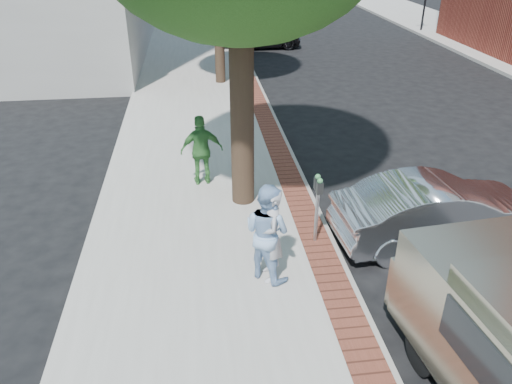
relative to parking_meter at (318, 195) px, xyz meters
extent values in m
plane|color=black|center=(-0.68, 0.01, -1.21)|extent=(120.00, 120.00, 0.00)
cube|color=#9E9991|center=(-2.18, 8.01, -1.13)|extent=(5.00, 60.00, 0.15)
cube|color=brown|center=(0.02, 8.01, -1.05)|extent=(0.60, 60.00, 0.01)
cube|color=gray|center=(0.37, 8.01, -1.13)|extent=(0.10, 60.00, 0.15)
cylinder|color=black|center=(0.22, 22.01, 0.69)|extent=(0.12, 0.12, 3.80)
cylinder|color=black|center=(11.82, 22.01, 0.69)|extent=(0.12, 0.12, 3.80)
cylinder|color=black|center=(-1.28, 1.91, 1.14)|extent=(0.52, 0.52, 4.40)
cylinder|color=black|center=(-1.18, 12.01, 0.87)|extent=(0.40, 0.40, 3.85)
cylinder|color=gray|center=(0.00, 0.00, -0.48)|extent=(0.07, 0.07, 1.15)
cube|color=#2D3030|center=(0.00, -0.09, 0.21)|extent=(0.12, 0.14, 0.24)
cube|color=#2D3030|center=(0.00, 0.09, 0.21)|extent=(0.12, 0.14, 0.24)
sphere|color=#3F8C4C|center=(0.00, -0.09, 0.36)|extent=(0.11, 0.11, 0.11)
sphere|color=#3F8C4C|center=(0.00, 0.09, 0.36)|extent=(0.11, 0.11, 0.11)
imported|color=#B1B1B6|center=(-1.10, -1.06, -0.15)|extent=(0.46, 0.68, 1.81)
imported|color=#91B5E0|center=(-1.14, -0.98, -0.12)|extent=(1.13, 1.14, 1.86)
imported|color=#3E823B|center=(-2.18, 2.91, -0.17)|extent=(1.06, 0.51, 1.76)
imported|color=#BABCC2|center=(2.52, -0.10, -0.50)|extent=(4.36, 1.78, 1.41)
imported|color=black|center=(1.39, 18.85, -0.47)|extent=(4.32, 1.80, 1.46)
cube|color=gray|center=(1.72, -2.63, -0.40)|extent=(2.17, 1.21, 0.90)
cylinder|color=black|center=(0.86, -3.34, -0.85)|extent=(0.32, 0.74, 0.72)
cube|color=black|center=(0.85, -4.87, 0.26)|extent=(0.24, 2.24, 0.62)
cube|color=black|center=(1.67, -2.13, -0.02)|extent=(1.79, 0.20, 0.45)
camera|label=1|loc=(-2.26, -8.33, 4.66)|focal=35.00mm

